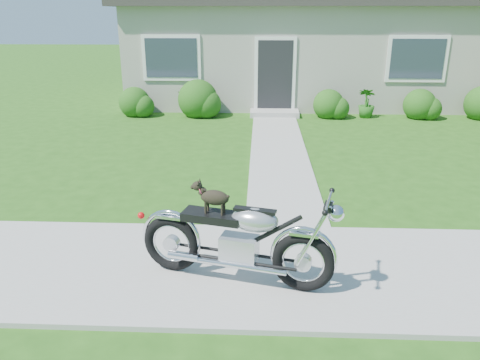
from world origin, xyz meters
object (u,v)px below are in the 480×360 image
house (317,34)px  motorcycle_with_dog (239,240)px  potted_plant_left (190,104)px  potted_plant_right (367,103)px

house → motorcycle_with_dog: (-2.12, -12.31, -1.62)m
potted_plant_left → house: bearing=41.2°
potted_plant_right → motorcycle_with_dog: 9.43m
house → potted_plant_left: (-3.94, -3.44, -1.80)m
house → potted_plant_right: (1.11, -3.44, -1.74)m
motorcycle_with_dog → potted_plant_left: bearing=115.6°
potted_plant_left → potted_plant_right: (5.05, 0.00, 0.06)m
potted_plant_right → motorcycle_with_dog: bearing=-110.0°
house → potted_plant_left: size_ratio=17.54×
house → potted_plant_left: 5.53m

